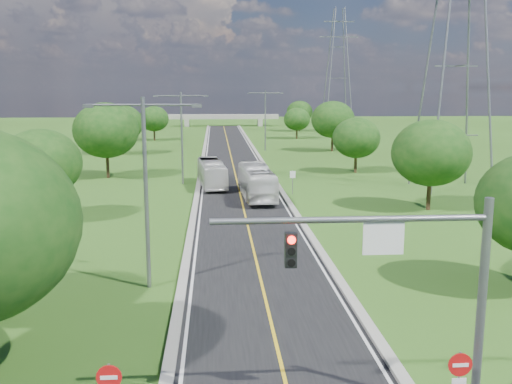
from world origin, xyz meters
TOP-DOWN VIEW (x-y plane):
  - ground at (0.00, 60.00)m, footprint 260.00×260.00m
  - road at (0.00, 66.00)m, footprint 8.00×150.00m
  - curb_left at (-4.25, 66.00)m, footprint 0.50×150.00m
  - curb_right at (4.25, 66.00)m, footprint 0.50×150.00m
  - signal_mast at (3.68, -1.00)m, footprint 8.54×0.33m
  - do_not_enter_right at (5.00, -1.52)m, footprint 0.76×0.11m
  - speed_limit_sign at (5.20, 37.98)m, footprint 0.55×0.09m
  - overpass at (0.00, 140.00)m, footprint 30.00×3.00m
  - streetlight_near_left at (-6.00, 12.00)m, footprint 5.90×0.25m
  - streetlight_mid_left at (-6.00, 45.00)m, footprint 5.90×0.25m
  - streetlight_far_right at (6.00, 78.00)m, footprint 5.90×0.25m
  - power_tower_near at (22.00, 40.00)m, footprint 9.00×6.40m
  - power_tower_far at (26.00, 115.00)m, footprint 9.00×6.40m
  - tree_lb at (-16.00, 28.00)m, footprint 6.30×6.30m
  - tree_lc at (-15.00, 50.00)m, footprint 7.56×7.56m
  - tree_ld at (-17.00, 74.00)m, footprint 6.72×6.72m
  - tree_le at (-14.50, 98.00)m, footprint 5.88×5.88m
  - tree_rb at (16.00, 30.00)m, footprint 6.72×6.72m
  - tree_rc at (15.00, 52.00)m, footprint 5.88×5.88m
  - tree_rd at (17.00, 76.00)m, footprint 7.14×7.14m
  - tree_re at (14.50, 100.00)m, footprint 5.46×5.46m
  - tree_rf at (18.00, 120.00)m, footprint 6.30×6.30m
  - bus_outbound at (1.50, 36.22)m, footprint 3.09×11.12m
  - bus_inbound at (-2.80, 43.14)m, footprint 3.35×10.19m

SIDE VIEW (x-z plane):
  - ground at x=0.00m, z-range 0.00..0.00m
  - road at x=0.00m, z-range 0.00..0.06m
  - curb_left at x=-4.25m, z-range 0.00..0.22m
  - curb_right at x=4.25m, z-range 0.00..0.22m
  - bus_inbound at x=-2.80m, z-range 0.06..2.85m
  - bus_outbound at x=1.50m, z-range 0.06..3.13m
  - speed_limit_sign at x=5.20m, z-range 0.40..2.80m
  - do_not_enter_right at x=5.00m, z-range 0.52..3.02m
  - overpass at x=0.00m, z-range 0.81..4.01m
  - tree_re at x=14.50m, z-range 0.85..7.20m
  - tree_le at x=-14.50m, z-range 0.91..7.75m
  - tree_rc at x=15.00m, z-range 0.91..7.75m
  - tree_lb at x=-16.00m, z-range 0.98..8.31m
  - tree_rf at x=18.00m, z-range 0.98..8.31m
  - signal_mast at x=3.68m, z-range 1.31..8.51m
  - tree_ld at x=-17.00m, z-range 1.05..8.86m
  - tree_rb at x=16.00m, z-range 1.05..8.86m
  - tree_rd at x=17.00m, z-range 1.11..9.42m
  - tree_lc at x=-15.00m, z-range 1.18..9.97m
  - streetlight_near_left at x=-6.00m, z-range 0.94..10.94m
  - streetlight_mid_left at x=-6.00m, z-range 0.94..10.94m
  - streetlight_far_right at x=6.00m, z-range 0.94..10.94m
  - power_tower_near at x=22.00m, z-range 0.01..28.01m
  - power_tower_far at x=26.00m, z-range 0.01..28.01m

